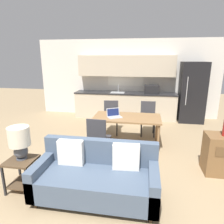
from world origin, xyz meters
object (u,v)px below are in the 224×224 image
object	(u,v)px
laptop	(114,115)
dining_chair_near_left	(98,137)
refrigerator	(192,92)
couch	(97,176)
dining_chair_far_right	(148,117)
dining_chair_far_left	(111,116)
table_lamp	(19,140)
dining_table	(127,119)
side_table	(22,170)

from	to	relation	value
laptop	dining_chair_near_left	bearing A→B (deg)	-136.27
refrigerator	couch	xyz separation A→B (m)	(-2.17, -4.20, -0.64)
dining_chair_far_right	dining_chair_near_left	xyz separation A→B (m)	(-1.01, -1.62, 0.00)
couch	dining_chair_far_right	world-z (taller)	dining_chair_far_right
dining_chair_far_left	dining_chair_near_left	world-z (taller)	same
dining_chair_near_left	table_lamp	bearing A→B (deg)	54.30
dining_chair_far_right	dining_chair_near_left	bearing A→B (deg)	-124.33
refrigerator	dining_chair_far_right	xyz separation A→B (m)	(-1.40, -1.45, -0.47)
dining_table	laptop	size ratio (longest dim) A/B	3.90
dining_chair_far_right	dining_chair_far_left	xyz separation A→B (m)	(-1.02, -0.07, 0.00)
refrigerator	dining_chair_far_left	distance (m)	2.90
dining_chair_far_left	side_table	bearing A→B (deg)	-117.04
dining_chair_far_left	refrigerator	bearing A→B (deg)	24.63
dining_table	dining_chair_far_right	size ratio (longest dim) A/B	1.73
dining_chair_far_right	dining_chair_far_left	size ratio (longest dim) A/B	1.00
refrigerator	table_lamp	xyz separation A→B (m)	(-3.39, -4.21, -0.13)
couch	laptop	world-z (taller)	laptop
table_lamp	dining_chair_far_left	bearing A→B (deg)	70.27
refrigerator	laptop	size ratio (longest dim) A/B	4.81
table_lamp	dining_chair_near_left	size ratio (longest dim) A/B	0.58
couch	dining_chair_near_left	size ratio (longest dim) A/B	1.99
dining_table	dining_chair_near_left	world-z (taller)	dining_chair_near_left
table_lamp	laptop	world-z (taller)	table_lamp
couch	dining_chair_near_left	bearing A→B (deg)	102.12
refrigerator	dining_table	distance (m)	2.97
couch	laptop	xyz separation A→B (m)	(-0.03, 1.87, 0.43)
table_lamp	laptop	xyz separation A→B (m)	(1.18, 1.88, -0.08)
dining_chair_far_right	laptop	size ratio (longest dim) A/B	2.25
table_lamp	dining_chair_near_left	bearing A→B (deg)	49.73
side_table	dining_chair_near_left	size ratio (longest dim) A/B	0.58
side_table	table_lamp	world-z (taller)	table_lamp
couch	side_table	xyz separation A→B (m)	(-1.21, -0.04, 0.01)
refrigerator	dining_chair_far_left	xyz separation A→B (m)	(-2.42, -1.52, -0.47)
couch	laptop	size ratio (longest dim) A/B	4.48
refrigerator	dining_table	bearing A→B (deg)	-130.12
dining_table	side_table	world-z (taller)	dining_table
dining_table	side_table	xyz separation A→B (m)	(-1.48, -1.98, -0.31)
dining_chair_near_left	dining_chair_far_right	bearing A→B (deg)	-117.42
dining_chair_far_left	laptop	xyz separation A→B (m)	(0.21, -0.81, 0.27)
refrigerator	couch	bearing A→B (deg)	-117.36
dining_table	dining_chair_near_left	distance (m)	0.97
dining_chair_near_left	laptop	distance (m)	0.81
couch	dining_chair_far_right	xyz separation A→B (m)	(0.77, 2.75, 0.16)
dining_table	table_lamp	xyz separation A→B (m)	(-1.48, -1.95, 0.19)
table_lamp	side_table	bearing A→B (deg)	-86.86
table_lamp	dining_chair_near_left	xyz separation A→B (m)	(0.97, 1.14, -0.34)
dining_chair_far_right	table_lamp	bearing A→B (deg)	-127.97
dining_chair_far_left	table_lamp	bearing A→B (deg)	-117.26
side_table	laptop	xyz separation A→B (m)	(1.18, 1.91, 0.42)
refrigerator	dining_table	size ratio (longest dim) A/B	1.24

